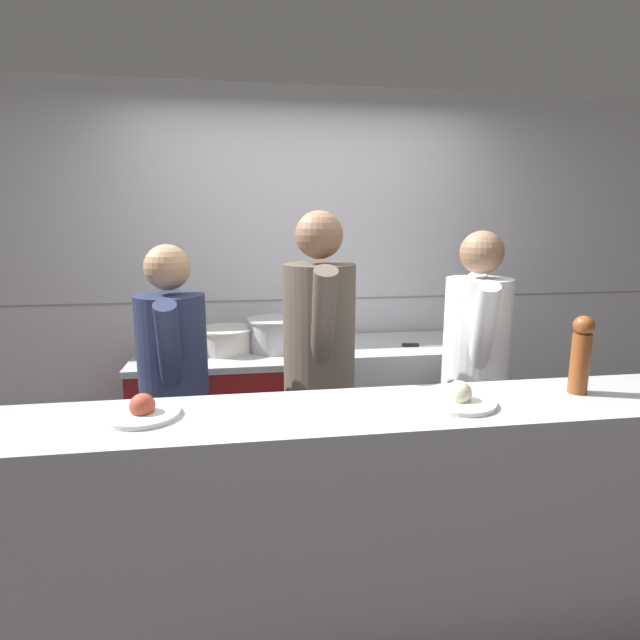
{
  "coord_description": "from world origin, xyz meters",
  "views": [
    {
      "loc": [
        -0.41,
        -2.02,
        1.71
      ],
      "look_at": [
        0.01,
        0.75,
        1.15
      ],
      "focal_mm": 28.0,
      "sensor_mm": 36.0,
      "label": 1
    }
  ],
  "objects": [
    {
      "name": "braising_pot",
      "position": [
        -0.24,
        1.15,
        0.99
      ],
      "size": [
        0.35,
        0.35,
        0.21
      ],
      "color": "#B7BABF",
      "rests_on": "oven_range"
    },
    {
      "name": "ground_plane",
      "position": [
        0.0,
        0.0,
        0.0
      ],
      "size": [
        14.0,
        14.0,
        0.0
      ],
      "primitive_type": "plane",
      "color": "#383333"
    },
    {
      "name": "stock_pot",
      "position": [
        -0.95,
        1.11,
        0.95
      ],
      "size": [
        0.26,
        0.26,
        0.15
      ],
      "color": "#2D2D33",
      "rests_on": "oven_range"
    },
    {
      "name": "plated_dish_appetiser",
      "position": [
        0.37,
        -0.35,
        1.06
      ],
      "size": [
        0.27,
        0.27,
        0.1
      ],
      "color": "white",
      "rests_on": "pass_counter"
    },
    {
      "name": "chef_sous",
      "position": [
        -0.05,
        0.38,
        0.98
      ],
      "size": [
        0.38,
        0.77,
        1.76
      ],
      "rotation": [
        0.0,
        0.0,
        -0.06
      ],
      "color": "black",
      "rests_on": "ground_plane"
    },
    {
      "name": "pepper_mill",
      "position": [
        0.89,
        -0.3,
        1.2
      ],
      "size": [
        0.08,
        0.08,
        0.31
      ],
      "color": "brown",
      "rests_on": "pass_counter"
    },
    {
      "name": "prep_counter",
      "position": [
        0.59,
        1.15,
        0.44
      ],
      "size": [
        1.12,
        0.65,
        0.89
      ],
      "color": "#B7BABF",
      "rests_on": "ground_plane"
    },
    {
      "name": "chef_head_cook",
      "position": [
        -0.76,
        0.36,
        0.89
      ],
      "size": [
        0.35,
        0.7,
        1.6
      ],
      "rotation": [
        0.0,
        0.0,
        0.08
      ],
      "color": "black",
      "rests_on": "ground_plane"
    },
    {
      "name": "oven_range",
      "position": [
        -0.57,
        1.15,
        0.44
      ],
      "size": [
        1.11,
        0.71,
        0.88
      ],
      "color": "maroon",
      "rests_on": "ground_plane"
    },
    {
      "name": "plated_dish_main",
      "position": [
        -0.78,
        -0.3,
        1.06
      ],
      "size": [
        0.25,
        0.25,
        0.09
      ],
      "color": "white",
      "rests_on": "pass_counter"
    },
    {
      "name": "sauce_pot",
      "position": [
        -0.54,
        1.15,
        0.96
      ],
      "size": [
        0.35,
        0.35,
        0.16
      ],
      "color": "beige",
      "rests_on": "oven_range"
    },
    {
      "name": "wall_back_tiled",
      "position": [
        0.0,
        1.55,
        1.3
      ],
      "size": [
        8.0,
        0.06,
        2.6
      ],
      "color": "silver",
      "rests_on": "ground_plane"
    },
    {
      "name": "chef_line",
      "position": [
        0.78,
        0.37,
        0.92
      ],
      "size": [
        0.43,
        0.72,
        1.66
      ],
      "rotation": [
        0.0,
        0.0,
        -0.32
      ],
      "color": "black",
      "rests_on": "ground_plane"
    },
    {
      "name": "chefs_knife",
      "position": [
        0.74,
        1.03,
        0.9
      ],
      "size": [
        0.35,
        0.08,
        0.02
      ],
      "color": "#B7BABF",
      "rests_on": "prep_counter"
    },
    {
      "name": "pass_counter",
      "position": [
        0.02,
        -0.34,
        0.51
      ],
      "size": [
        2.88,
        0.45,
        1.03
      ],
      "color": "#B7BABF",
      "rests_on": "ground_plane"
    }
  ]
}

